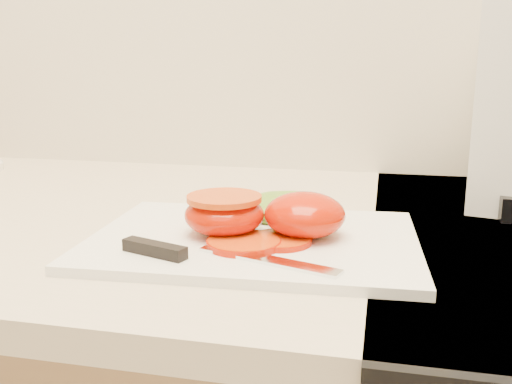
# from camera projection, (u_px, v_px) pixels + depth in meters

# --- Properties ---
(cutting_board) EXTENTS (0.35, 0.26, 0.01)m
(cutting_board) POSITION_uv_depth(u_px,v_px,m) (254.00, 240.00, 0.60)
(cutting_board) COLOR white
(cutting_board) RESTS_ON counter
(tomato_half_dome) EXTENTS (0.08, 0.08, 0.05)m
(tomato_half_dome) POSITION_uv_depth(u_px,v_px,m) (305.00, 215.00, 0.59)
(tomato_half_dome) COLOR #BE1A00
(tomato_half_dome) RESTS_ON cutting_board
(tomato_half_cut) EXTENTS (0.08, 0.08, 0.04)m
(tomato_half_cut) POSITION_uv_depth(u_px,v_px,m) (224.00, 213.00, 0.60)
(tomato_half_cut) COLOR #BE1A00
(tomato_half_cut) RESTS_ON cutting_board
(tomato_slice_0) EXTENTS (0.07, 0.07, 0.01)m
(tomato_slice_0) POSITION_uv_depth(u_px,v_px,m) (244.00, 243.00, 0.57)
(tomato_slice_0) COLOR #D05A14
(tomato_slice_0) RESTS_ON cutting_board
(tomato_slice_1) EXTENTS (0.06, 0.06, 0.01)m
(tomato_slice_1) POSITION_uv_depth(u_px,v_px,m) (279.00, 240.00, 0.58)
(tomato_slice_1) COLOR #D05A14
(tomato_slice_1) RESTS_ON cutting_board
(lettuce_leaf_0) EXTENTS (0.13, 0.11, 0.02)m
(lettuce_leaf_0) POSITION_uv_depth(u_px,v_px,m) (289.00, 208.00, 0.67)
(lettuce_leaf_0) COLOR #7EA42B
(lettuce_leaf_0) RESTS_ON cutting_board
(knife) EXTENTS (0.21, 0.06, 0.01)m
(knife) POSITION_uv_depth(u_px,v_px,m) (198.00, 253.00, 0.53)
(knife) COLOR silver
(knife) RESTS_ON cutting_board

